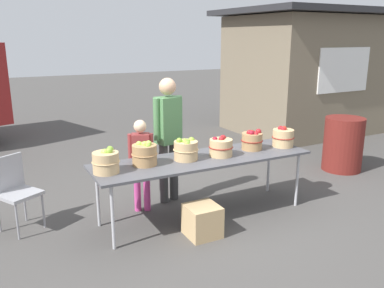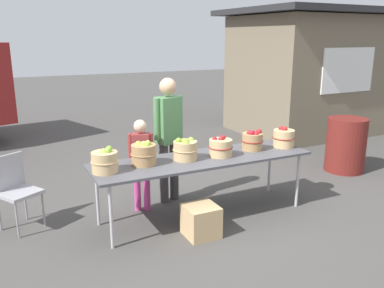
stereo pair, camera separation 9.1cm
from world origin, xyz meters
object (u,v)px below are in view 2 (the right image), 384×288
at_px(apple_basket_red_0, 221,147).
at_px(child_customer, 141,158).
at_px(apple_basket_green_0, 105,161).
at_px(apple_basket_red_2, 284,138).
at_px(vendor_adult, 168,130).
at_px(apple_basket_green_2, 185,149).
at_px(apple_basket_green_1, 144,154).
at_px(apple_basket_red_1, 252,140).
at_px(market_table, 203,161).
at_px(trash_barrel, 346,145).
at_px(produce_crate, 201,221).
at_px(folding_chair, 15,186).

xyz_separation_m(apple_basket_red_0, child_customer, (-0.85, 0.51, -0.17)).
bearing_deg(apple_basket_green_0, apple_basket_red_2, -0.52).
relative_size(vendor_adult, child_customer, 1.40).
bearing_deg(apple_basket_green_2, apple_basket_green_0, -178.15).
relative_size(apple_basket_green_1, vendor_adult, 0.18).
bearing_deg(apple_basket_red_0, apple_basket_green_1, 174.77).
xyz_separation_m(apple_basket_green_1, vendor_adult, (0.55, 0.57, 0.10)).
relative_size(apple_basket_red_1, apple_basket_red_2, 0.96).
relative_size(apple_basket_red_2, vendor_adult, 0.18).
relative_size(apple_basket_green_2, child_customer, 0.25).
xyz_separation_m(market_table, child_customer, (-0.62, 0.48, -0.02)).
relative_size(apple_basket_red_2, child_customer, 0.25).
bearing_deg(apple_basket_green_0, child_customer, 40.58).
bearing_deg(apple_basket_red_0, apple_basket_green_2, 173.14).
relative_size(apple_basket_green_2, apple_basket_red_1, 1.07).
distance_m(apple_basket_red_0, apple_basket_red_1, 0.51).
bearing_deg(apple_basket_green_1, apple_basket_green_0, -172.05).
relative_size(apple_basket_red_0, trash_barrel, 0.34).
relative_size(apple_basket_green_0, apple_basket_green_1, 1.01).
height_order(apple_basket_green_1, child_customer, child_customer).
distance_m(apple_basket_red_1, produce_crate, 1.32).
xyz_separation_m(apple_basket_green_2, produce_crate, (-0.04, -0.49, -0.70)).
height_order(apple_basket_green_0, produce_crate, apple_basket_green_0).
distance_m(market_table, vendor_adult, 0.71).
distance_m(market_table, produce_crate, 0.76).
bearing_deg(market_table, apple_basket_red_1, 3.00).
xyz_separation_m(market_table, vendor_adult, (-0.18, 0.63, 0.26)).
height_order(market_table, produce_crate, market_table).
bearing_deg(trash_barrel, folding_chair, 178.16).
distance_m(apple_basket_red_1, vendor_adult, 1.10).
bearing_deg(apple_basket_green_0, vendor_adult, 32.17).
height_order(market_table, apple_basket_green_1, apple_basket_green_1).
xyz_separation_m(apple_basket_red_2, trash_barrel, (1.73, 0.54, -0.43)).
bearing_deg(produce_crate, apple_basket_green_2, 85.25).
relative_size(apple_basket_green_0, apple_basket_red_0, 1.00).
bearing_deg(trash_barrel, apple_basket_green_2, -171.28).
bearing_deg(apple_basket_green_1, vendor_adult, 46.18).
relative_size(vendor_adult, trash_barrel, 1.87).
bearing_deg(apple_basket_green_1, apple_basket_red_1, -0.85).
bearing_deg(folding_chair, apple_basket_red_1, -43.13).
distance_m(apple_basket_green_1, child_customer, 0.47).
xyz_separation_m(apple_basket_green_1, folding_chair, (-1.35, 0.61, -0.37)).
height_order(folding_chair, trash_barrel, trash_barrel).
distance_m(apple_basket_red_2, folding_chair, 3.36).
xyz_separation_m(apple_basket_green_2, folding_chair, (-1.86, 0.64, -0.37)).
distance_m(market_table, apple_basket_green_0, 1.20).
bearing_deg(child_customer, apple_basket_green_0, 61.31).
bearing_deg(folding_chair, apple_basket_red_0, -47.30).
bearing_deg(child_customer, produce_crate, 131.21).
distance_m(apple_basket_green_2, produce_crate, 0.85).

